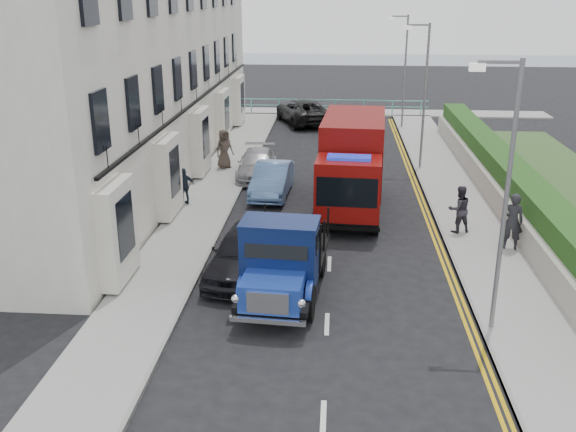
# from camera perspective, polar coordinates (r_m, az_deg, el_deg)

# --- Properties ---
(ground) EXTENTS (120.00, 120.00, 0.00)m
(ground) POSITION_cam_1_polar(r_m,az_deg,el_deg) (19.21, 3.60, -6.67)
(ground) COLOR black
(ground) RESTS_ON ground
(pavement_west) EXTENTS (2.40, 38.00, 0.12)m
(pavement_west) POSITION_cam_1_polar(r_m,az_deg,el_deg) (28.07, -6.75, 1.96)
(pavement_west) COLOR gray
(pavement_west) RESTS_ON ground
(pavement_east) EXTENTS (2.60, 38.00, 0.12)m
(pavement_east) POSITION_cam_1_polar(r_m,az_deg,el_deg) (28.04, 14.82, 1.41)
(pavement_east) COLOR gray
(pavement_east) RESTS_ON ground
(promenade) EXTENTS (30.00, 2.50, 0.12)m
(promenade) POSITION_cam_1_polar(r_m,az_deg,el_deg) (47.00, 4.22, 9.18)
(promenade) COLOR gray
(promenade) RESTS_ON ground
(sea_plane) EXTENTS (120.00, 120.00, 0.00)m
(sea_plane) POSITION_cam_1_polar(r_m,az_deg,el_deg) (77.71, 4.39, 13.23)
(sea_plane) COLOR #4F616C
(sea_plane) RESTS_ON ground
(terrace_west) EXTENTS (6.31, 30.20, 14.25)m
(terrace_west) POSITION_cam_1_polar(r_m,az_deg,el_deg) (31.75, -13.78, 16.65)
(terrace_west) COLOR white
(terrace_west) RESTS_ON ground
(garden_east) EXTENTS (1.45, 28.00, 1.75)m
(garden_east) POSITION_cam_1_polar(r_m,az_deg,el_deg) (28.22, 18.79, 2.91)
(garden_east) COLOR #B2AD9E
(garden_east) RESTS_ON ground
(seafront_railing) EXTENTS (13.00, 0.08, 1.11)m
(seafront_railing) POSITION_cam_1_polar(r_m,az_deg,el_deg) (46.12, 4.23, 9.64)
(seafront_railing) COLOR #59B2A5
(seafront_railing) RESTS_ON ground
(lamp_near) EXTENTS (1.23, 0.18, 7.00)m
(lamp_near) POSITION_cam_1_polar(r_m,az_deg,el_deg) (16.40, 18.55, 2.66)
(lamp_near) COLOR slate
(lamp_near) RESTS_ON ground
(lamp_mid) EXTENTS (1.23, 0.18, 7.00)m
(lamp_mid) POSITION_cam_1_polar(r_m,az_deg,el_deg) (31.82, 11.89, 11.05)
(lamp_mid) COLOR slate
(lamp_mid) RESTS_ON ground
(lamp_far) EXTENTS (1.23, 0.18, 7.00)m
(lamp_far) POSITION_cam_1_polar(r_m,az_deg,el_deg) (41.68, 10.21, 13.08)
(lamp_far) COLOR slate
(lamp_far) RESTS_ON ground
(bedford_lorry) EXTENTS (2.48, 5.43, 2.50)m
(bedford_lorry) POSITION_cam_1_polar(r_m,az_deg,el_deg) (18.03, -0.63, -4.41)
(bedford_lorry) COLOR black
(bedford_lorry) RESTS_ON ground
(red_lorry) EXTENTS (2.82, 7.14, 3.66)m
(red_lorry) POSITION_cam_1_polar(r_m,az_deg,el_deg) (25.78, 5.73, 4.79)
(red_lorry) COLOR black
(red_lorry) RESTS_ON ground
(parked_car_front) EXTENTS (2.42, 4.77, 1.56)m
(parked_car_front) POSITION_cam_1_polar(r_m,az_deg,el_deg) (19.98, -3.79, -3.15)
(parked_car_front) COLOR black
(parked_car_front) RESTS_ON ground
(parked_car_mid) EXTENTS (1.66, 4.26, 1.38)m
(parked_car_mid) POSITION_cam_1_polar(r_m,az_deg,el_deg) (27.77, -1.42, 3.26)
(parked_car_mid) COLOR #547CB5
(parked_car_mid) RESTS_ON ground
(parked_car_rear) EXTENTS (1.94, 4.39, 1.25)m
(parked_car_rear) POSITION_cam_1_polar(r_m,az_deg,el_deg) (30.50, -2.78, 4.61)
(parked_car_rear) COLOR #A6A5AA
(parked_car_rear) RESTS_ON ground
(seafront_car_left) EXTENTS (4.46, 6.35, 1.61)m
(seafront_car_left) POSITION_cam_1_polar(r_m,az_deg,el_deg) (43.13, 1.40, 9.29)
(seafront_car_left) COLOR black
(seafront_car_left) RESTS_ON ground
(seafront_car_right) EXTENTS (2.59, 5.01, 1.63)m
(seafront_car_right) POSITION_cam_1_polar(r_m,az_deg,el_deg) (39.77, 5.26, 8.36)
(seafront_car_right) COLOR silver
(seafront_car_right) RESTS_ON ground
(pedestrian_east_near) EXTENTS (0.79, 0.59, 1.96)m
(pedestrian_east_near) POSITION_cam_1_polar(r_m,az_deg,el_deg) (22.83, 19.31, -0.44)
(pedestrian_east_near) COLOR #232228
(pedestrian_east_near) RESTS_ON pavement_east
(pedestrian_east_far) EXTENTS (1.00, 0.87, 1.74)m
(pedestrian_east_far) POSITION_cam_1_polar(r_m,az_deg,el_deg) (23.89, 14.97, 0.60)
(pedestrian_east_far) COLOR #2C2832
(pedestrian_east_far) RESTS_ON pavement_east
(pedestrian_west_near) EXTENTS (0.92, 0.87, 1.53)m
(pedestrian_west_near) POSITION_cam_1_polar(r_m,az_deg,el_deg) (26.47, -9.19, 2.62)
(pedestrian_west_near) COLOR #1B2531
(pedestrian_west_near) RESTS_ON pavement_west
(pedestrian_west_far) EXTENTS (1.10, 1.07, 1.91)m
(pedestrian_west_far) POSITION_cam_1_polar(r_m,az_deg,el_deg) (31.76, -5.69, 5.97)
(pedestrian_west_far) COLOR #453A32
(pedestrian_west_far) RESTS_ON pavement_west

